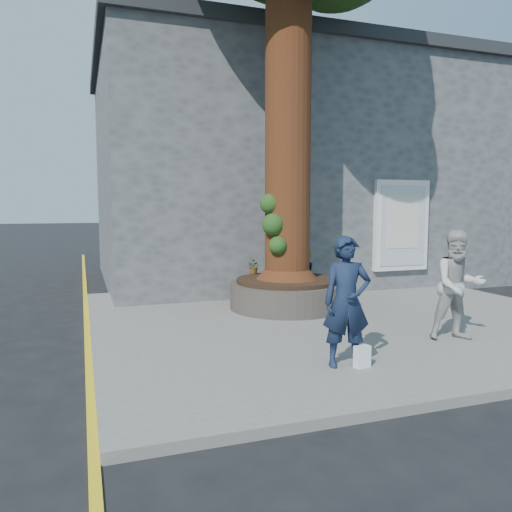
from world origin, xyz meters
name	(u,v)px	position (x,y,z in m)	size (l,w,h in m)	color
ground	(289,342)	(0.00, 0.00, 0.00)	(120.00, 120.00, 0.00)	black
pavement	(342,318)	(1.50, 1.00, 0.06)	(9.00, 8.00, 0.12)	slate
yellow_line	(88,343)	(-3.05, 1.00, 0.00)	(0.10, 30.00, 0.01)	yellow
stone_shop	(273,174)	(2.50, 7.20, 3.16)	(10.30, 8.30, 6.30)	#4C4E51
neighbour_shop	(480,183)	(10.50, 7.20, 3.00)	(6.00, 8.00, 6.00)	#4C4E51
planter	(287,293)	(0.80, 2.00, 0.41)	(2.30, 2.30, 0.60)	black
man	(347,302)	(0.08, -1.66, 0.96)	(0.61, 0.40, 1.68)	#15213A
woman	(458,285)	(2.34, -1.09, 0.97)	(0.82, 0.64, 1.70)	#B6B3AE
shopping_bag	(362,356)	(0.25, -1.77, 0.26)	(0.20, 0.12, 0.28)	white
plant_a	(345,272)	(1.65, 1.15, 0.92)	(0.21, 0.14, 0.39)	gray
plant_b	(307,262)	(1.65, 2.85, 0.94)	(0.24, 0.24, 0.44)	gray
plant_c	(345,274)	(1.65, 1.15, 0.89)	(0.19, 0.19, 0.34)	gray
plant_d	(254,266)	(0.39, 2.85, 0.88)	(0.29, 0.26, 0.32)	gray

